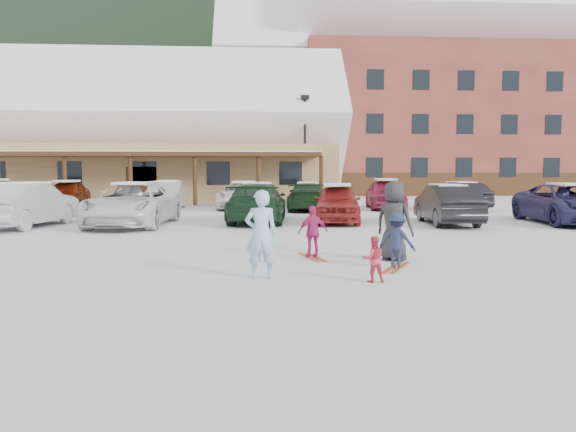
{
  "coord_description": "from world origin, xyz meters",
  "views": [
    {
      "loc": [
        -0.56,
        -11.3,
        2.02
      ],
      "look_at": [
        0.3,
        1.0,
        1.0
      ],
      "focal_mm": 35.0,
      "sensor_mm": 36.0,
      "label": 1
    }
  ],
  "objects": [
    {
      "name": "toddler_red",
      "position": [
        1.67,
        -1.45,
        0.42
      ],
      "size": [
        0.42,
        0.33,
        0.83
      ],
      "primitive_type": "imported",
      "rotation": [
        0.0,
        0.0,
        3.19
      ],
      "color": "#D13447",
      "rests_on": "ground"
    },
    {
      "name": "parked_car_11",
      "position": [
        2.36,
        16.29,
        0.69
      ],
      "size": [
        2.58,
        4.99,
        1.38
      ],
      "primitive_type": "imported",
      "rotation": [
        0.0,
        0.0,
        3.0
      ],
      "color": "#17341C",
      "rests_on": "ground"
    },
    {
      "name": "parked_car_4",
      "position": [
        2.82,
        9.96,
        0.73
      ],
      "size": [
        2.41,
        4.52,
        1.46
      ],
      "primitive_type": "imported",
      "rotation": [
        0.0,
        0.0,
        -0.16
      ],
      "color": "maroon",
      "rests_on": "ground"
    },
    {
      "name": "parked_car_10",
      "position": [
        -0.83,
        17.63,
        0.7
      ],
      "size": [
        2.93,
        5.31,
        1.41
      ],
      "primitive_type": "imported",
      "rotation": [
        0.0,
        0.0,
        -0.12
      ],
      "color": "white",
      "rests_on": "ground"
    },
    {
      "name": "ground",
      "position": [
        0.0,
        0.0,
        0.0
      ],
      "size": [
        160.0,
        160.0,
        0.0
      ],
      "primitive_type": "plane",
      "color": "silver",
      "rests_on": "ground"
    },
    {
      "name": "parked_car_1",
      "position": [
        -8.34,
        8.93,
        0.78
      ],
      "size": [
        2.38,
        4.95,
        1.56
      ],
      "primitive_type": "imported",
      "rotation": [
        0.0,
        0.0,
        2.98
      ],
      "color": "#BCBDC1",
      "rests_on": "ground"
    },
    {
      "name": "adult_skier",
      "position": [
        -0.34,
        -0.99,
        0.83
      ],
      "size": [
        0.62,
        0.42,
        1.65
      ],
      "primitive_type": "imported",
      "rotation": [
        0.0,
        0.0,
        3.18
      ],
      "color": "#9EC8DB",
      "rests_on": "ground"
    },
    {
      "name": "child_navy",
      "position": [
        2.45,
        -0.11,
        0.58
      ],
      "size": [
        0.86,
        0.73,
        1.15
      ],
      "primitive_type": "imported",
      "rotation": [
        0.0,
        0.0,
        2.65
      ],
      "color": "#1F2946",
      "rests_on": "ground"
    },
    {
      "name": "conifer_3",
      "position": [
        6.0,
        44.0,
        5.12
      ],
      "size": [
        3.96,
        3.96,
        9.18
      ],
      "color": "black",
      "rests_on": "ground"
    },
    {
      "name": "parked_car_8",
      "position": [
        -9.69,
        17.63,
        0.73
      ],
      "size": [
        2.04,
        4.41,
        1.46
      ],
      "primitive_type": "imported",
      "rotation": [
        0.0,
        0.0,
        0.07
      ],
      "color": "#5F1B09",
      "rests_on": "ground"
    },
    {
      "name": "skis_child_navy",
      "position": [
        2.45,
        -0.11,
        0.01
      ],
      "size": [
        0.84,
        1.33,
        0.03
      ],
      "primitive_type": "cube",
      "rotation": [
        0.0,
        0.0,
        2.65
      ],
      "color": "#BD4A1B",
      "rests_on": "ground"
    },
    {
      "name": "forested_hillside",
      "position": [
        0.0,
        85.0,
        19.0
      ],
      "size": [
        300.0,
        70.0,
        38.0
      ],
      "primitive_type": "cube",
      "color": "black",
      "rests_on": "ground"
    },
    {
      "name": "parked_car_2",
      "position": [
        -4.75,
        9.18,
        0.77
      ],
      "size": [
        2.97,
        5.75,
        1.55
      ],
      "primitive_type": "imported",
      "rotation": [
        0.0,
        0.0,
        -0.07
      ],
      "color": "white",
      "rests_on": "ground"
    },
    {
      "name": "day_lodge",
      "position": [
        -9.0,
        27.96,
        3.94
      ],
      "size": [
        29.12,
        12.5,
        10.38
      ],
      "color": "tan",
      "rests_on": "ground"
    },
    {
      "name": "bystander_dark",
      "position": [
        2.65,
        0.9,
        0.89
      ],
      "size": [
        1.03,
        0.99,
        1.77
      ],
      "primitive_type": "imported",
      "rotation": [
        0.0,
        0.0,
        2.44
      ],
      "color": "#2A2A2D",
      "rests_on": "ground"
    },
    {
      "name": "parked_car_9",
      "position": [
        -4.68,
        17.7,
        0.73
      ],
      "size": [
        1.63,
        4.44,
        1.45
      ],
      "primitive_type": "imported",
      "rotation": [
        0.0,
        0.0,
        3.16
      ],
      "color": "#A4A5A9",
      "rests_on": "ground"
    },
    {
      "name": "parked_car_6",
      "position": [
        11.35,
        8.84,
        0.74
      ],
      "size": [
        2.96,
        5.57,
        1.49
      ],
      "primitive_type": "imported",
      "rotation": [
        0.0,
        0.0,
        -0.09
      ],
      "color": "navy",
      "rests_on": "ground"
    },
    {
      "name": "child_magenta",
      "position": [
        0.9,
        1.38,
        0.6
      ],
      "size": [
        0.75,
        0.43,
        1.2
      ],
      "primitive_type": "imported",
      "rotation": [
        0.0,
        0.0,
        3.35
      ],
      "color": "#C1266D",
      "rests_on": "ground"
    },
    {
      "name": "parked_car_5",
      "position": [
        6.74,
        8.89,
        0.73
      ],
      "size": [
        1.87,
        4.52,
        1.46
      ],
      "primitive_type": "imported",
      "rotation": [
        0.0,
        0.0,
        3.07
      ],
      "color": "black",
      "rests_on": "ground"
    },
    {
      "name": "skis_child_magenta",
      "position": [
        0.9,
        1.38,
        0.01
      ],
      "size": [
        0.48,
        1.41,
        0.03
      ],
      "primitive_type": "cube",
      "rotation": [
        0.0,
        0.0,
        3.35
      ],
      "color": "#BD4A1B",
      "rests_on": "ground"
    },
    {
      "name": "parked_car_12",
      "position": [
        6.46,
        17.13,
        0.77
      ],
      "size": [
        2.33,
        4.68,
        1.53
      ],
      "primitive_type": "imported",
      "rotation": [
        0.0,
        0.0,
        -0.12
      ],
      "color": "#AA2C4F",
      "rests_on": "ground"
    },
    {
      "name": "parked_car_3",
      "position": [
        -0.23,
        10.22,
        0.75
      ],
      "size": [
        2.57,
        5.37,
        1.51
      ],
      "primitive_type": "imported",
      "rotation": [
        0.0,
        0.0,
        3.05
      ],
      "color": "#17351E",
      "rests_on": "ground"
    },
    {
      "name": "alpine_hotel",
      "position": [
        14.27,
        38.0,
        8.63
      ],
      "size": [
        31.48,
        14.01,
        21.48
      ],
      "color": "maroon",
      "rests_on": "ground"
    },
    {
      "name": "parked_car_13",
      "position": [
        10.21,
        16.52,
        0.7
      ],
      "size": [
        1.74,
        4.31,
        1.39
      ],
      "primitive_type": "imported",
      "rotation": [
        0.0,
        0.0,
        3.21
      ],
      "color": "black",
      "rests_on": "ground"
    },
    {
      "name": "lamp_post",
      "position": [
        2.96,
        23.9,
        3.74
      ],
      "size": [
        0.5,
        0.25,
        6.66
      ],
      "color": "black",
      "rests_on": "ground"
    }
  ]
}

